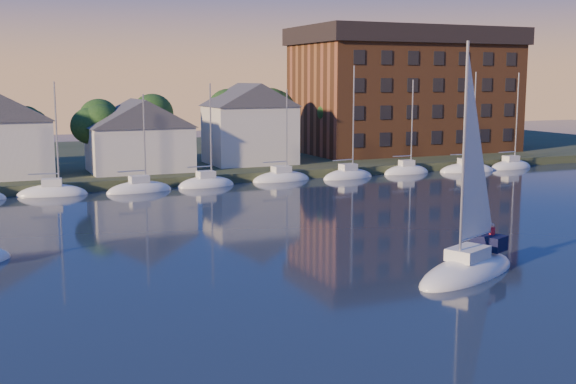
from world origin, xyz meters
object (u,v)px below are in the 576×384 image
clubhouse_east (250,123)px  hero_sailboat (469,264)px  clubhouse_centre (139,134)px  condo_block (405,89)px

clubhouse_east → hero_sailboat: size_ratio=0.73×
clubhouse_centre → condo_block: size_ratio=0.37×
clubhouse_centre → hero_sailboat: 48.82m
clubhouse_east → clubhouse_centre: bearing=-171.9°
clubhouse_east → condo_block: bearing=12.9°
clubhouse_east → condo_block: condo_block is taller
clubhouse_centre → hero_sailboat: (9.18, -47.73, -4.53)m
clubhouse_east → hero_sailboat: bearing=-95.5°
clubhouse_east → hero_sailboat: 50.26m
condo_block → hero_sailboat: (-30.82, -55.68, -9.19)m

